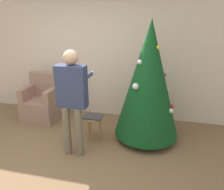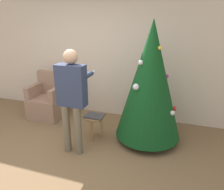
{
  "view_description": "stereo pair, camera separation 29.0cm",
  "coord_description": "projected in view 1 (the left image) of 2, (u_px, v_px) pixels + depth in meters",
  "views": [
    {
      "loc": [
        1.55,
        -2.3,
        2.14
      ],
      "look_at": [
        0.79,
        0.94,
        0.94
      ],
      "focal_mm": 35.0,
      "sensor_mm": 36.0,
      "label": 1
    },
    {
      "loc": [
        1.83,
        -2.22,
        2.14
      ],
      "look_at": [
        0.79,
        0.94,
        0.94
      ],
      "focal_mm": 35.0,
      "sensor_mm": 36.0,
      "label": 2
    }
  ],
  "objects": [
    {
      "name": "laptop",
      "position": [
        93.0,
        117.0,
        3.91
      ],
      "size": [
        0.33,
        0.26,
        0.02
      ],
      "color": "#38383D",
      "rests_on": "side_stool"
    },
    {
      "name": "armchair",
      "position": [
        42.0,
        103.0,
        4.75
      ],
      "size": [
        0.7,
        0.68,
        0.99
      ],
      "color": "#93705B",
      "rests_on": "ground_plane"
    },
    {
      "name": "wall_back",
      "position": [
        91.0,
        55.0,
        4.75
      ],
      "size": [
        8.0,
        0.06,
        2.7
      ],
      "color": "beige",
      "rests_on": "ground_plane"
    },
    {
      "name": "person_standing",
      "position": [
        72.0,
        94.0,
        3.32
      ],
      "size": [
        0.47,
        0.57,
        1.69
      ],
      "color": "#6B604C",
      "rests_on": "ground_plane"
    },
    {
      "name": "side_stool",
      "position": [
        93.0,
        121.0,
        3.94
      ],
      "size": [
        0.36,
        0.36,
        0.44
      ],
      "color": "#A37547",
      "rests_on": "ground_plane"
    },
    {
      "name": "christmas_tree",
      "position": [
        149.0,
        80.0,
        3.72
      ],
      "size": [
        1.14,
        1.14,
        2.12
      ],
      "color": "brown",
      "rests_on": "ground_plane"
    },
    {
      "name": "ground_plane",
      "position": [
        45.0,
        173.0,
        3.17
      ],
      "size": [
        14.0,
        14.0,
        0.0
      ],
      "primitive_type": "plane",
      "color": "brown"
    }
  ]
}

